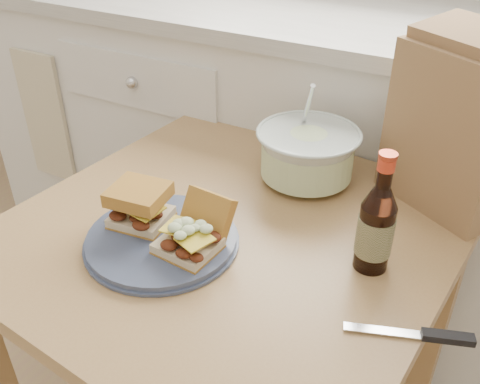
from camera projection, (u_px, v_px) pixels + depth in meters
The scene contains 9 objects.
cabinet_run at pixel (328, 161), 1.70m from camera, with size 2.50×0.64×0.94m.
dining_table at pixel (230, 266), 1.11m from camera, with size 0.90×0.90×0.68m.
plate at pixel (162, 240), 1.01m from camera, with size 0.28×0.28×0.02m, color #404B68.
sandwich_left at pixel (140, 205), 1.02m from camera, with size 0.12×0.11×0.08m.
sandwich_right at pixel (194, 231), 0.96m from camera, with size 0.11×0.15×0.09m.
coleslaw_bowl at pixel (307, 156), 1.18m from camera, with size 0.23×0.23×0.23m.
beer_bottle at pixel (376, 227), 0.91m from camera, with size 0.06×0.06×0.23m.
knife at pixel (431, 336), 0.81m from camera, with size 0.19×0.08×0.01m.
paper_bag at pixel (460, 129), 1.05m from camera, with size 0.25×0.16×0.33m, color #9C794B.
Camera 1 is at (0.47, 0.26, 1.31)m, focal length 40.00 mm.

